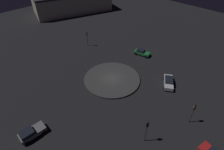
{
  "coord_description": "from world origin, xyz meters",
  "views": [
    {
      "loc": [
        20.86,
        21.23,
        24.91
      ],
      "look_at": [
        0.0,
        0.0,
        1.21
      ],
      "focal_mm": 28.84,
      "sensor_mm": 36.0,
      "label": 1
    }
  ],
  "objects_px": {
    "car_grey": "(31,133)",
    "traffic_light_south": "(87,36)",
    "car_silver": "(169,82)",
    "car_green": "(142,52)",
    "traffic_light_north": "(194,110)",
    "store_building": "(72,1)",
    "traffic_light_northeast": "(147,128)"
  },
  "relations": [
    {
      "from": "car_silver",
      "to": "car_green",
      "type": "distance_m",
      "value": 12.33
    },
    {
      "from": "traffic_light_northeast",
      "to": "store_building",
      "type": "relative_size",
      "value": 0.14
    },
    {
      "from": "car_silver",
      "to": "car_grey",
      "type": "xyz_separation_m",
      "value": [
        25.55,
        -8.32,
        0.03
      ]
    },
    {
      "from": "traffic_light_north",
      "to": "traffic_light_south",
      "type": "distance_m",
      "value": 32.41
    },
    {
      "from": "car_silver",
      "to": "traffic_light_north",
      "type": "relative_size",
      "value": 1.18
    },
    {
      "from": "traffic_light_north",
      "to": "car_silver",
      "type": "bearing_deg",
      "value": -41.71
    },
    {
      "from": "car_green",
      "to": "car_silver",
      "type": "bearing_deg",
      "value": -39.29
    },
    {
      "from": "car_silver",
      "to": "traffic_light_south",
      "type": "xyz_separation_m",
      "value": [
        1.58,
        -24.62,
        2.13
      ]
    },
    {
      "from": "car_grey",
      "to": "traffic_light_south",
      "type": "bearing_deg",
      "value": 35.73
    },
    {
      "from": "car_silver",
      "to": "store_building",
      "type": "relative_size",
      "value": 0.15
    },
    {
      "from": "car_silver",
      "to": "traffic_light_northeast",
      "type": "height_order",
      "value": "traffic_light_northeast"
    },
    {
      "from": "car_green",
      "to": "traffic_light_northeast",
      "type": "bearing_deg",
      "value": -64.46
    },
    {
      "from": "car_silver",
      "to": "store_building",
      "type": "distance_m",
      "value": 52.95
    },
    {
      "from": "car_green",
      "to": "traffic_light_south",
      "type": "xyz_separation_m",
      "value": [
        6.92,
        -13.51,
        2.17
      ]
    },
    {
      "from": "car_grey",
      "to": "traffic_light_northeast",
      "type": "height_order",
      "value": "traffic_light_northeast"
    },
    {
      "from": "car_silver",
      "to": "store_building",
      "type": "height_order",
      "value": "store_building"
    },
    {
      "from": "car_silver",
      "to": "traffic_light_south",
      "type": "bearing_deg",
      "value": -119.61
    },
    {
      "from": "traffic_light_northeast",
      "to": "store_building",
      "type": "height_order",
      "value": "store_building"
    },
    {
      "from": "car_green",
      "to": "traffic_light_northeast",
      "type": "height_order",
      "value": "traffic_light_northeast"
    },
    {
      "from": "car_grey",
      "to": "car_silver",
      "type": "bearing_deg",
      "value": -16.52
    },
    {
      "from": "traffic_light_south",
      "to": "car_green",
      "type": "bearing_deg",
      "value": 47.03
    },
    {
      "from": "car_grey",
      "to": "traffic_light_north",
      "type": "relative_size",
      "value": 0.98
    },
    {
      "from": "traffic_light_north",
      "to": "traffic_light_northeast",
      "type": "height_order",
      "value": "traffic_light_northeast"
    },
    {
      "from": "car_silver",
      "to": "car_green",
      "type": "bearing_deg",
      "value": -148.98
    },
    {
      "from": "car_grey",
      "to": "car_green",
      "type": "height_order",
      "value": "car_grey"
    },
    {
      "from": "traffic_light_northeast",
      "to": "car_green",
      "type": "bearing_deg",
      "value": -25.14
    },
    {
      "from": "store_building",
      "to": "traffic_light_north",
      "type": "bearing_deg",
      "value": 90.56
    },
    {
      "from": "car_silver",
      "to": "store_building",
      "type": "xyz_separation_m",
      "value": [
        -12.09,
        -51.47,
        2.86
      ]
    },
    {
      "from": "traffic_light_north",
      "to": "store_building",
      "type": "relative_size",
      "value": 0.13
    },
    {
      "from": "car_silver",
      "to": "traffic_light_northeast",
      "type": "relative_size",
      "value": 1.08
    },
    {
      "from": "traffic_light_north",
      "to": "store_building",
      "type": "height_order",
      "value": "store_building"
    },
    {
      "from": "car_silver",
      "to": "car_grey",
      "type": "height_order",
      "value": "car_grey"
    }
  ]
}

